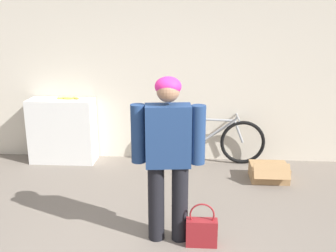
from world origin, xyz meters
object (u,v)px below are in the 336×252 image
person (168,150)px  handbag (202,231)px  bicycle (205,140)px  banana (68,98)px  cardboard_box (269,172)px

person → handbag: person is taller
bicycle → banana: 2.10m
bicycle → banana: size_ratio=5.07×
bicycle → handbag: (-0.09, -2.20, -0.20)m
person → cardboard_box: person is taller
banana → bicycle: bearing=1.0°
person → handbag: (0.33, -0.10, -0.78)m
bicycle → cardboard_box: 1.04m
bicycle → person: bearing=-101.3°
bicycle → cardboard_box: bearing=-34.6°
banana → handbag: 3.00m
person → banana: 2.60m
banana → handbag: size_ratio=0.78×
bicycle → handbag: bearing=-92.4°
cardboard_box → bicycle: bearing=145.5°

